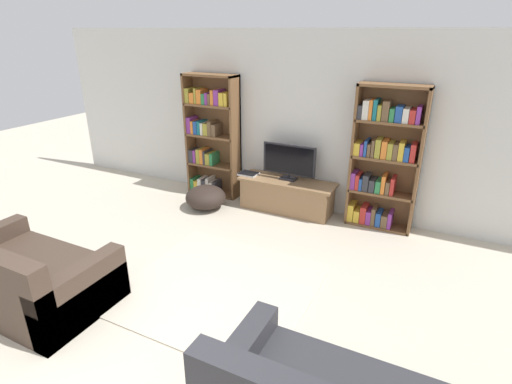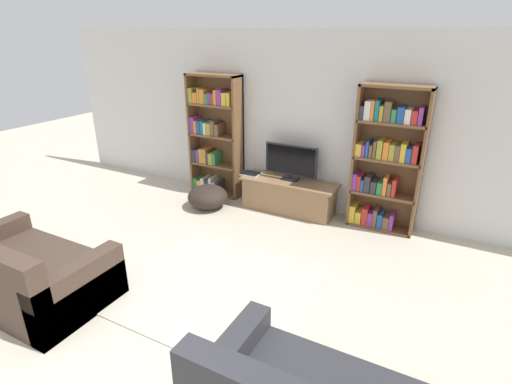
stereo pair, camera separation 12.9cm
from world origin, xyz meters
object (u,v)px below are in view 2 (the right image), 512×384
object	(u,v)px
bookshelf_left	(214,136)
bookshelf_right	(385,161)
couch_left_sectional	(26,275)
beanbag_ottoman	(208,197)
television	(291,162)
laptop	(251,174)
tv_stand	(288,196)

from	to	relation	value
bookshelf_left	bookshelf_right	distance (m)	2.72
couch_left_sectional	beanbag_ottoman	size ratio (longest dim) A/B	2.69
television	laptop	xyz separation A→B (m)	(-0.64, -0.08, -0.27)
tv_stand	couch_left_sectional	distance (m)	3.55
laptop	bookshelf_right	bearing A→B (deg)	4.31
bookshelf_right	tv_stand	distance (m)	1.51
tv_stand	couch_left_sectional	world-z (taller)	couch_left_sectional
television	beanbag_ottoman	size ratio (longest dim) A/B	1.32
tv_stand	beanbag_ottoman	size ratio (longest dim) A/B	2.35
tv_stand	laptop	size ratio (longest dim) A/B	5.13
laptop	television	bearing A→B (deg)	6.91
bookshelf_left	couch_left_sectional	bearing A→B (deg)	-91.37
television	couch_left_sectional	bearing A→B (deg)	-114.32
bookshelf_left	laptop	world-z (taller)	bookshelf_left
laptop	beanbag_ottoman	distance (m)	0.76
laptop	couch_left_sectional	xyz separation A→B (m)	(-0.84, -3.20, -0.23)
beanbag_ottoman	television	bearing A→B (deg)	24.60
bookshelf_left	television	xyz separation A→B (m)	(1.40, -0.07, -0.20)
bookshelf_left	tv_stand	distance (m)	1.58
bookshelf_right	couch_left_sectional	world-z (taller)	bookshelf_right
television	beanbag_ottoman	world-z (taller)	television
bookshelf_right	beanbag_ottoman	world-z (taller)	bookshelf_right
couch_left_sectional	laptop	bearing A→B (deg)	75.21
television	laptop	bearing A→B (deg)	-173.09
couch_left_sectional	bookshelf_right	bearing A→B (deg)	50.02
television	couch_left_sectional	size ratio (longest dim) A/B	0.49
bookshelf_right	laptop	xyz separation A→B (m)	(-1.96, -0.15, -0.46)
tv_stand	couch_left_sectional	xyz separation A→B (m)	(-1.48, -3.22, 0.03)
tv_stand	television	world-z (taller)	television
bookshelf_left	tv_stand	bearing A→B (deg)	-5.11
bookshelf_left	beanbag_ottoman	size ratio (longest dim) A/B	3.17
tv_stand	couch_left_sectional	bearing A→B (deg)	-114.67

